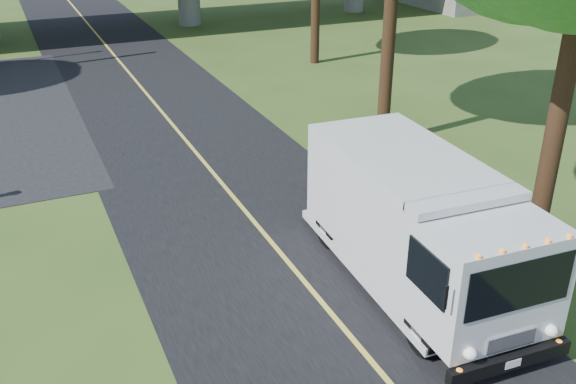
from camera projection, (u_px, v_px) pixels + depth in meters
ground at (353, 340)px, 12.67m from camera, size 120.00×120.00×0.00m
road at (202, 160)px, 20.90m from camera, size 7.00×90.00×0.02m
lane_line at (202, 160)px, 20.89m from camera, size 0.12×90.00×0.01m
step_van at (417, 221)px, 13.84m from camera, size 2.89×7.03×2.90m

